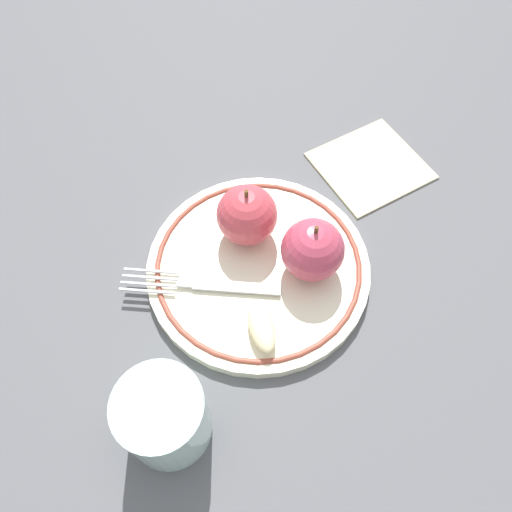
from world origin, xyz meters
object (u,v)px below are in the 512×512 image
object	(u,v)px
apple_red_whole	(313,250)
drinking_glass	(165,418)
fork	(205,285)
apple_second_whole	(247,215)
napkin_folded	(371,165)
apple_slice_front	(262,327)
plate	(256,269)

from	to	relation	value
apple_red_whole	drinking_glass	size ratio (longest dim) A/B	0.87
apple_red_whole	fork	xyz separation A→B (m)	(-0.06, -0.10, -0.03)
fork	drinking_glass	world-z (taller)	drinking_glass
apple_second_whole	napkin_folded	bearing A→B (deg)	81.13
apple_slice_front	napkin_folded	distance (m)	0.27
plate	napkin_folded	world-z (taller)	plate
plate	drinking_glass	world-z (taller)	drinking_glass
napkin_folded	fork	bearing A→B (deg)	-92.53
plate	apple_second_whole	xyz separation A→B (m)	(-0.04, 0.02, 0.04)
apple_second_whole	drinking_glass	bearing A→B (deg)	-62.95
plate	apple_red_whole	distance (m)	0.07
apple_slice_front	napkin_folded	bearing A→B (deg)	134.62
apple_second_whole	drinking_glass	xyz separation A→B (m)	(0.10, -0.20, -0.01)
fork	apple_second_whole	bearing A→B (deg)	-118.34
apple_red_whole	apple_second_whole	bearing A→B (deg)	-167.36
apple_red_whole	drinking_glass	bearing A→B (deg)	-84.18
plate	napkin_folded	size ratio (longest dim) A/B	1.95
drinking_glass	napkin_folded	size ratio (longest dim) A/B	0.68
fork	drinking_glass	bearing A→B (deg)	84.16
plate	apple_slice_front	xyz separation A→B (m)	(0.06, -0.05, 0.02)
plate	apple_slice_front	distance (m)	0.08
napkin_folded	plate	bearing A→B (deg)	-87.75
apple_second_whole	fork	size ratio (longest dim) A/B	0.53
plate	fork	distance (m)	0.06
apple_second_whole	napkin_folded	distance (m)	0.20
drinking_glass	apple_red_whole	bearing A→B (deg)	95.82
apple_slice_front	fork	xyz separation A→B (m)	(-0.08, -0.01, -0.01)
apple_red_whole	drinking_glass	xyz separation A→B (m)	(0.02, -0.21, -0.01)
fork	plate	bearing A→B (deg)	-150.91
plate	apple_second_whole	size ratio (longest dim) A/B	3.28
apple_slice_front	apple_second_whole	bearing A→B (deg)	173.25
plate	apple_slice_front	size ratio (longest dim) A/B	4.33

